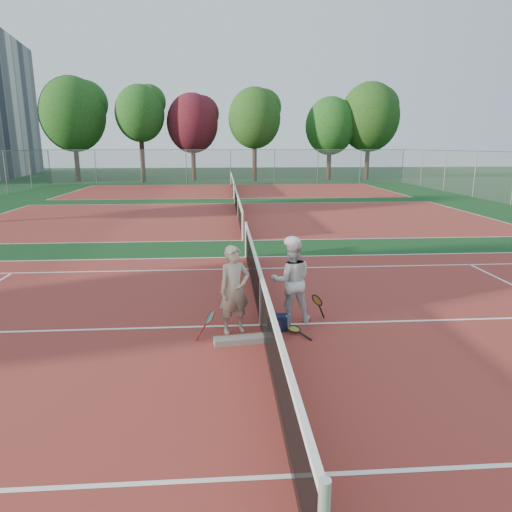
# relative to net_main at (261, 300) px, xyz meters

# --- Properties ---
(ground) EXTENTS (130.00, 130.00, 0.00)m
(ground) POSITION_rel_net_main_xyz_m (0.00, 0.00, -0.51)
(ground) COLOR #0E3515
(ground) RESTS_ON ground
(court_main) EXTENTS (23.77, 10.97, 0.01)m
(court_main) POSITION_rel_net_main_xyz_m (0.00, 0.00, -0.51)
(court_main) COLOR maroon
(court_main) RESTS_ON ground
(court_far_a) EXTENTS (23.77, 10.97, 0.01)m
(court_far_a) POSITION_rel_net_main_xyz_m (0.00, 13.50, -0.51)
(court_far_a) COLOR maroon
(court_far_a) RESTS_ON ground
(court_far_b) EXTENTS (23.77, 10.97, 0.01)m
(court_far_b) POSITION_rel_net_main_xyz_m (0.00, 27.00, -0.51)
(court_far_b) COLOR maroon
(court_far_b) RESTS_ON ground
(net_main) EXTENTS (0.10, 10.98, 1.02)m
(net_main) POSITION_rel_net_main_xyz_m (0.00, 0.00, 0.00)
(net_main) COLOR black
(net_main) RESTS_ON ground
(net_far_a) EXTENTS (0.10, 10.98, 1.02)m
(net_far_a) POSITION_rel_net_main_xyz_m (0.00, 13.50, 0.00)
(net_far_a) COLOR black
(net_far_a) RESTS_ON ground
(net_far_b) EXTENTS (0.10, 10.98, 1.02)m
(net_far_b) POSITION_rel_net_main_xyz_m (0.00, 27.00, 0.00)
(net_far_b) COLOR black
(net_far_b) RESTS_ON ground
(fence_back) EXTENTS (32.00, 0.06, 3.00)m
(fence_back) POSITION_rel_net_main_xyz_m (0.00, 34.00, 0.99)
(fence_back) COLOR slate
(fence_back) RESTS_ON ground
(player_a) EXTENTS (0.70, 0.59, 1.62)m
(player_a) POSITION_rel_net_main_xyz_m (-0.50, -0.28, 0.30)
(player_a) COLOR #B5A38C
(player_a) RESTS_ON ground
(player_b) EXTENTS (0.79, 0.62, 1.62)m
(player_b) POSITION_rel_net_main_xyz_m (0.61, 0.21, 0.30)
(player_b) COLOR silver
(player_b) RESTS_ON ground
(racket_red) EXTENTS (0.42, 0.36, 0.52)m
(racket_red) POSITION_rel_net_main_xyz_m (-0.94, -0.54, -0.25)
(racket_red) COLOR maroon
(racket_red) RESTS_ON ground
(racket_black_held) EXTENTS (0.41, 0.41, 0.54)m
(racket_black_held) POSITION_rel_net_main_xyz_m (1.11, 0.16, -0.24)
(racket_black_held) COLOR black
(racket_black_held) RESTS_ON ground
(racket_spare) EXTENTS (0.56, 0.65, 0.10)m
(racket_spare) POSITION_rel_net_main_xyz_m (0.57, -0.40, -0.46)
(racket_spare) COLOR black
(racket_spare) RESTS_ON ground
(sports_bag_navy) EXTENTS (0.37, 0.27, 0.28)m
(sports_bag_navy) POSITION_rel_net_main_xyz_m (0.33, -0.24, -0.37)
(sports_bag_navy) COLOR black
(sports_bag_navy) RESTS_ON ground
(sports_bag_purple) EXTENTS (0.33, 0.29, 0.22)m
(sports_bag_purple) POSITION_rel_net_main_xyz_m (0.26, -0.27, -0.40)
(sports_bag_purple) COLOR black
(sports_bag_purple) RESTS_ON ground
(net_cover_canvas) EXTENTS (1.05, 0.37, 0.11)m
(net_cover_canvas) POSITION_rel_net_main_xyz_m (-0.37, -0.77, -0.46)
(net_cover_canvas) COLOR slate
(net_cover_canvas) RESTS_ON ground
(water_bottle) EXTENTS (0.09, 0.09, 0.30)m
(water_bottle) POSITION_rel_net_main_xyz_m (0.48, -0.32, -0.36)
(water_bottle) COLOR silver
(water_bottle) RESTS_ON ground
(tree_back_0) EXTENTS (5.94, 5.94, 9.58)m
(tree_back_0) POSITION_rel_net_main_xyz_m (-14.49, 36.97, 5.64)
(tree_back_0) COLOR #382314
(tree_back_0) RESTS_ON ground
(tree_back_1) EXTENTS (4.54, 4.54, 8.87)m
(tree_back_1) POSITION_rel_net_main_xyz_m (-8.30, 36.65, 5.71)
(tree_back_1) COLOR #382314
(tree_back_1) RESTS_ON ground
(tree_back_maroon) EXTENTS (4.89, 4.89, 8.25)m
(tree_back_maroon) POSITION_rel_net_main_xyz_m (-3.55, 37.58, 4.90)
(tree_back_maroon) COLOR #382314
(tree_back_maroon) RESTS_ON ground
(tree_back_3) EXTENTS (4.93, 4.93, 8.71)m
(tree_back_3) POSITION_rel_net_main_xyz_m (2.36, 36.59, 5.34)
(tree_back_3) COLOR #382314
(tree_back_3) RESTS_ON ground
(tree_back_4) EXTENTS (4.86, 4.86, 8.01)m
(tree_back_4) POSITION_rel_net_main_xyz_m (9.86, 37.58, 4.68)
(tree_back_4) COLOR #382314
(tree_back_4) RESTS_ON ground
(tree_back_5) EXTENTS (5.83, 5.83, 9.44)m
(tree_back_5) POSITION_rel_net_main_xyz_m (13.81, 37.82, 5.56)
(tree_back_5) COLOR #382314
(tree_back_5) RESTS_ON ground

